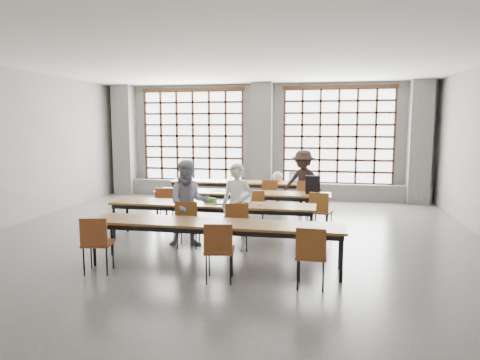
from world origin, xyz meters
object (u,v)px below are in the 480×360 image
mouse (260,204)px  red_pouch (98,240)px  desk_row_a (244,184)px  phone (220,204)px  laptop_front (242,200)px  chair_back_mid (271,193)px  chair_mid_right (320,208)px  plastic_bag (278,177)px  student_male (237,206)px  chair_mid_centre (255,206)px  desk_row_b (241,195)px  chair_near_left (96,239)px  backpack (313,185)px  desk_row_d (215,226)px  chair_near_mid (219,246)px  chair_back_right (303,194)px  green_box (210,200)px  chair_front_right (237,221)px  chair_near_right (311,251)px  chair_back_left (187,190)px  chair_mid_left (165,203)px  student_back (303,182)px  laptop_back (295,180)px  student_female (189,203)px  desk_row_c (212,206)px

mouse → red_pouch: bearing=-135.8°
desk_row_a → phone: 3.43m
laptop_front → chair_back_mid: bearing=84.5°
chair_mid_right → plastic_bag: 2.77m
student_male → mouse: size_ratio=15.97×
chair_mid_centre → desk_row_b: bearing=123.3°
chair_near_left → backpack: (3.10, 3.77, 0.39)m
desk_row_d → mouse: bearing=73.2°
chair_near_left → mouse: chair_near_left is taller
chair_near_mid → mouse: size_ratio=8.98×
backpack → red_pouch: bearing=-130.3°
chair_back_right → phone: (-1.46, -2.80, 0.20)m
green_box → mouse: bearing=-5.7°
chair_mid_right → student_male: (-1.47, -1.39, 0.25)m
green_box → backpack: backpack is taller
desk_row_b → chair_front_right: (0.33, -2.14, -0.13)m
laptop_front → backpack: 1.97m
laptop_front → backpack: size_ratio=1.09×
desk_row_a → desk_row_b: bearing=-81.4°
chair_front_right → chair_near_right: size_ratio=1.00×
chair_back_left → chair_mid_right: bearing=-27.6°
laptop_front → phone: laptop_front is taller
backpack → chair_near_mid: bearing=-107.9°
plastic_bag → red_pouch: size_ratio=1.43×
green_box → backpack: bearing=37.3°
chair_near_right → chair_mid_left: bearing=136.6°
desk_row_b → chair_near_right: size_ratio=4.55×
chair_mid_centre → chair_mid_left: bearing=-180.0°
student_back → phone: student_back is taller
red_pouch → chair_mid_left: bearing=91.3°
chair_mid_centre → green_box: 1.13m
chair_mid_right → plastic_bag: plastic_bag is taller
chair_near_mid → laptop_back: size_ratio=2.20×
student_female → chair_mid_left: bearing=105.4°
laptop_front → red_pouch: (-1.79, -2.24, -0.29)m
student_male → chair_mid_left: bearing=151.0°
student_male → red_pouch: student_male is taller
red_pouch → student_back: bearing=60.2°
desk_row_a → desk_row_d: same height
green_box → plastic_bag: plastic_bag is taller
chair_near_mid → plastic_bag: plastic_bag is taller
chair_back_mid → student_back: (0.80, 0.13, 0.27)m
chair_back_left → chair_mid_centre: 2.78m
desk_row_d → backpack: bearing=65.7°
desk_row_c → chair_front_right: chair_front_right is taller
chair_back_mid → desk_row_b: bearing=-113.8°
red_pouch → plastic_bag: bearing=68.7°
desk_row_c → chair_back_left: bearing=117.4°
chair_near_right → student_male: (-1.38, 1.71, 0.25)m
chair_near_mid → laptop_back: (0.69, 5.65, 0.25)m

